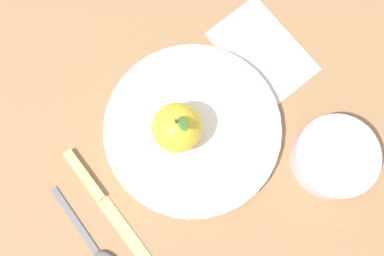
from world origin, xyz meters
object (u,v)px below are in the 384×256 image
Objects in this scene: dinner_plate at (192,129)px; side_bowl at (336,157)px; linen_napkin at (263,51)px; knife at (100,197)px; apple at (177,128)px.

side_bowl is (0.20, 0.05, 0.01)m from dinner_plate.
knife is at bearing -112.80° from linen_napkin.
dinner_plate is 0.17m from linen_napkin.
side_bowl is 0.75× the size of linen_napkin.
side_bowl is 0.63× the size of knife.
side_bowl reaches higher than knife.
dinner_plate is at bearing -167.45° from side_bowl.
dinner_plate is 2.18× the size of side_bowl.
knife is at bearing -118.89° from dinner_plate.
linen_napkin is (0.06, 0.17, -0.05)m from apple.
apple is at bearing 63.73° from knife.
knife is 1.20× the size of linen_napkin.
dinner_plate is 1.64× the size of linen_napkin.
apple is at bearing -164.64° from side_bowl.
apple is at bearing -136.53° from dinner_plate.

